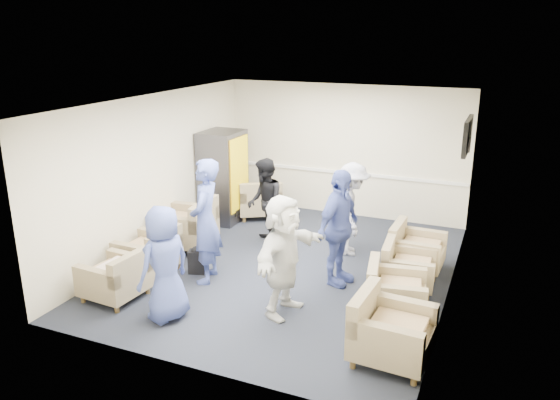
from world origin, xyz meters
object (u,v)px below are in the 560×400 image
at_px(armchair_right_midnear, 392,293).
at_px(person_back_left, 265,203).
at_px(person_front_left, 165,264).
at_px(armchair_right_near, 388,333).
at_px(vending_machine, 223,177).
at_px(person_mid_left, 205,221).
at_px(armchair_right_midfar, 405,269).
at_px(armchair_left_far, 188,227).
at_px(person_back_right, 352,209).
at_px(armchair_left_mid, 151,254).
at_px(person_front_right, 283,256).
at_px(armchair_left_near, 117,279).
at_px(armchair_right_far, 414,251).
at_px(armchair_corner, 260,201).
at_px(person_mid_right, 339,228).

bearing_deg(armchair_right_midnear, person_back_left, 48.44).
relative_size(armchair_right_midnear, person_front_left, 0.57).
distance_m(armchair_right_near, armchair_right_midnear, 1.10).
relative_size(vending_machine, person_mid_left, 0.95).
height_order(vending_machine, person_mid_left, person_mid_left).
distance_m(armchair_right_midfar, person_back_left, 2.79).
height_order(armchair_left_far, person_back_right, person_back_right).
bearing_deg(armchair_right_midfar, person_back_left, 69.71).
bearing_deg(armchair_left_mid, person_front_right, 83.38).
relative_size(person_mid_left, person_back_left, 1.21).
bearing_deg(person_mid_left, armchair_left_far, -150.77).
bearing_deg(armchair_left_near, armchair_right_midnear, 110.81).
bearing_deg(armchair_left_far, person_mid_left, 38.51).
bearing_deg(person_front_left, armchair_left_near, -83.25).
relative_size(armchair_right_far, person_front_right, 0.49).
distance_m(armchair_corner, person_mid_left, 3.13).
relative_size(armchair_right_far, person_mid_right, 0.46).
height_order(armchair_right_near, armchair_right_far, armchair_right_near).
bearing_deg(vending_machine, armchair_right_near, -41.13).
relative_size(armchair_left_far, person_front_right, 0.61).
bearing_deg(armchair_left_mid, armchair_right_midnear, 94.16).
xyz_separation_m(armchair_left_near, armchair_right_midfar, (3.72, 1.98, -0.01)).
distance_m(armchair_right_far, person_mid_right, 1.49).
xyz_separation_m(armchair_right_midnear, vending_machine, (-3.96, 2.52, 0.60)).
xyz_separation_m(armchair_left_mid, armchair_right_midnear, (3.79, 0.19, -0.01)).
distance_m(armchair_left_near, armchair_right_midfar, 4.22).
relative_size(armchair_right_far, person_back_right, 0.51).
bearing_deg(armchair_left_mid, person_back_right, 128.51).
distance_m(person_mid_left, person_back_right, 2.57).
relative_size(armchair_left_mid, person_front_right, 0.49).
height_order(armchair_left_mid, armchair_left_far, armchair_left_far).
relative_size(person_front_left, person_mid_right, 0.88).
relative_size(armchair_left_far, person_front_left, 0.65).
relative_size(armchair_corner, person_mid_left, 0.61).
distance_m(armchair_left_far, armchair_right_midfar, 3.85).
bearing_deg(armchair_left_mid, armchair_corner, 173.73).
height_order(armchair_left_near, vending_machine, vending_machine).
bearing_deg(person_mid_left, armchair_left_mid, -95.74).
bearing_deg(person_mid_left, armchair_right_far, 105.01).
bearing_deg(armchair_right_near, armchair_left_mid, 80.90).
bearing_deg(person_mid_right, armchair_left_far, 96.50).
relative_size(armchair_right_midnear, armchair_corner, 0.78).
bearing_deg(armchair_corner, armchair_left_near, 54.93).
distance_m(armchair_corner, person_back_right, 2.57).
bearing_deg(armchair_left_far, person_front_left, 20.27).
height_order(armchair_right_midfar, person_mid_left, person_mid_left).
xyz_separation_m(vending_machine, person_front_right, (2.58, -3.05, -0.08)).
height_order(armchair_right_midfar, person_back_right, person_back_right).
bearing_deg(person_mid_right, person_mid_left, 123.14).
bearing_deg(armchair_left_mid, armchair_right_midfar, 107.06).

